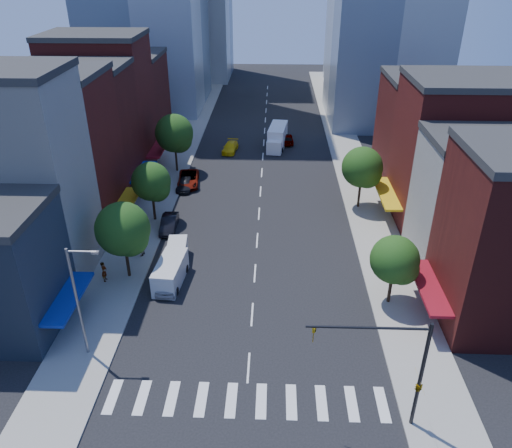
{
  "coord_description": "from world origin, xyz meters",
  "views": [
    {
      "loc": [
        1.51,
        -26.42,
        26.29
      ],
      "look_at": [
        0.08,
        12.4,
        5.0
      ],
      "focal_mm": 35.0,
      "sensor_mm": 36.0,
      "label": 1
    }
  ],
  "objects": [
    {
      "name": "crosswalk",
      "position": [
        0.0,
        -3.0,
        0.01
      ],
      "size": [
        19.0,
        3.0,
        0.01
      ],
      "primitive_type": "cube",
      "color": "silver",
      "rests_on": "ground"
    },
    {
      "name": "cargo_van_near",
      "position": [
        -7.51,
        10.11,
        1.1
      ],
      "size": [
        2.5,
        5.36,
        2.22
      ],
      "rotation": [
        0.0,
        0.0,
        -0.08
      ],
      "color": "silver",
      "rests_on": "ground"
    },
    {
      "name": "parked_car_second",
      "position": [
        -9.5,
        19.94,
        0.74
      ],
      "size": [
        1.74,
        4.54,
        1.48
      ],
      "primitive_type": "imported",
      "rotation": [
        0.0,
        0.0,
        0.04
      ],
      "color": "black",
      "rests_on": "ground"
    },
    {
      "name": "bldg_right_3",
      "position": [
        21.0,
        34.0,
        6.5
      ],
      "size": [
        12.0,
        10.0,
        13.0
      ],
      "primitive_type": "cube",
      "color": "#4B1412",
      "rests_on": "ground"
    },
    {
      "name": "streetlight",
      "position": [
        -11.81,
        1.0,
        5.28
      ],
      "size": [
        2.25,
        0.25,
        9.0
      ],
      "color": "slate",
      "rests_on": "sidewalk_left"
    },
    {
      "name": "bldg_right_2",
      "position": [
        21.0,
        24.0,
        7.5
      ],
      "size": [
        12.0,
        10.0,
        15.0
      ],
      "primitive_type": "cube",
      "color": "#5A1615",
      "rests_on": "ground"
    },
    {
      "name": "bldg_left_5",
      "position": [
        -21.0,
        47.0,
        6.5
      ],
      "size": [
        12.0,
        10.0,
        13.0
      ],
      "primitive_type": "cube",
      "color": "#4B1412",
      "rests_on": "ground"
    },
    {
      "name": "bldg_left_4",
      "position": [
        -21.0,
        37.5,
        8.5
      ],
      "size": [
        12.0,
        9.0,
        17.0
      ],
      "primitive_type": "cube",
      "color": "#5A1615",
      "rests_on": "ground"
    },
    {
      "name": "parked_car_third",
      "position": [
        -9.26,
        31.74,
        0.77
      ],
      "size": [
        3.1,
        5.76,
        1.54
      ],
      "primitive_type": "imported",
      "rotation": [
        0.0,
        0.0,
        0.1
      ],
      "color": "#999999",
      "rests_on": "ground"
    },
    {
      "name": "tree_left_near",
      "position": [
        -11.35,
        10.92,
        4.87
      ],
      "size": [
        4.8,
        4.8,
        7.3
      ],
      "color": "black",
      "rests_on": "sidewalk_left"
    },
    {
      "name": "cargo_van_far",
      "position": [
        -7.49,
        13.35,
        0.93
      ],
      "size": [
        2.14,
        4.57,
        1.89
      ],
      "rotation": [
        0.0,
        0.0,
        0.08
      ],
      "color": "silver",
      "rests_on": "ground"
    },
    {
      "name": "traffic_car_far",
      "position": [
        3.65,
        47.95,
        0.76
      ],
      "size": [
        2.01,
        4.55,
        1.52
      ],
      "primitive_type": "imported",
      "rotation": [
        0.0,
        0.0,
        3.19
      ],
      "color": "#999999",
      "rests_on": "ground"
    },
    {
      "name": "bldg_left_2",
      "position": [
        -21.0,
        20.5,
        8.0
      ],
      "size": [
        12.0,
        9.0,
        16.0
      ],
      "primitive_type": "cube",
      "color": "#5A1615",
      "rests_on": "ground"
    },
    {
      "name": "taxi",
      "position": [
        -4.91,
        43.88,
        0.67
      ],
      "size": [
        2.41,
        4.84,
        1.35
      ],
      "primitive_type": "imported",
      "rotation": [
        0.0,
        0.0,
        -0.11
      ],
      "color": "yellow",
      "rests_on": "ground"
    },
    {
      "name": "bldg_left_3",
      "position": [
        -21.0,
        29.0,
        7.5
      ],
      "size": [
        12.0,
        8.0,
        15.0
      ],
      "primitive_type": "cube",
      "color": "#4B1412",
      "rests_on": "ground"
    },
    {
      "name": "sidewalk_left",
      "position": [
        -12.5,
        40.0,
        0.07
      ],
      "size": [
        5.0,
        120.0,
        0.15
      ],
      "primitive_type": "cube",
      "color": "gray",
      "rests_on": "ground"
    },
    {
      "name": "pedestrian_near",
      "position": [
        -13.46,
        10.15,
        1.11
      ],
      "size": [
        0.48,
        0.71,
        1.92
      ],
      "primitive_type": "imported",
      "rotation": [
        0.0,
        0.0,
        1.6
      ],
      "color": "#999999",
      "rests_on": "sidewalk_left"
    },
    {
      "name": "tree_right_far",
      "position": [
        11.65,
        25.92,
        4.86
      ],
      "size": [
        4.6,
        4.6,
        7.2
      ],
      "color": "black",
      "rests_on": "sidewalk_right"
    },
    {
      "name": "box_truck",
      "position": [
        2.06,
        46.28,
        1.48
      ],
      "size": [
        3.24,
        8.0,
        3.13
      ],
      "rotation": [
        0.0,
        0.0,
        -0.13
      ],
      "color": "white",
      "rests_on": "ground"
    },
    {
      "name": "parked_car_rear",
      "position": [
        -9.5,
        30.51,
        0.64
      ],
      "size": [
        1.87,
        4.45,
        1.28
      ],
      "primitive_type": "imported",
      "rotation": [
        0.0,
        0.0,
        -0.02
      ],
      "color": "black",
      "rests_on": "ground"
    },
    {
      "name": "pedestrian_far",
      "position": [
        -11.19,
        14.45,
        0.94
      ],
      "size": [
        0.74,
        0.88,
        1.58
      ],
      "primitive_type": "imported",
      "rotation": [
        0.0,
        0.0,
        -1.78
      ],
      "color": "#999999",
      "rests_on": "sidewalk_left"
    },
    {
      "name": "sidewalk_right",
      "position": [
        12.5,
        40.0,
        0.07
      ],
      "size": [
        5.0,
        120.0,
        0.15
      ],
      "primitive_type": "cube",
      "color": "gray",
      "rests_on": "ground"
    },
    {
      "name": "tree_left_mid",
      "position": [
        -11.35,
        21.92,
        4.53
      ],
      "size": [
        4.2,
        4.2,
        6.65
      ],
      "color": "black",
      "rests_on": "sidewalk_left"
    },
    {
      "name": "tree_right_near",
      "position": [
        11.65,
        7.92,
        4.19
      ],
      "size": [
        4.0,
        4.0,
        6.2
      ],
      "color": "black",
      "rests_on": "sidewalk_right"
    },
    {
      "name": "ground",
      "position": [
        0.0,
        0.0,
        0.0
      ],
      "size": [
        220.0,
        220.0,
        0.0
      ],
      "primitive_type": "plane",
      "color": "black",
      "rests_on": "ground"
    },
    {
      "name": "parked_car_front",
      "position": [
        -7.5,
        9.69,
        0.81
      ],
      "size": [
        2.01,
        4.78,
        1.61
      ],
      "primitive_type": "imported",
      "rotation": [
        0.0,
        0.0,
        -0.02
      ],
      "color": "#ACABB0",
      "rests_on": "ground"
    },
    {
      "name": "traffic_car_oncoming",
      "position": [
        1.5,
        46.15,
        0.68
      ],
      "size": [
        1.75,
        4.22,
        1.36
      ],
      "primitive_type": "imported",
      "rotation": [
        0.0,
        0.0,
        3.22
      ],
      "color": "black",
      "rests_on": "ground"
    },
    {
      "name": "tree_left_far",
      "position": [
        -11.35,
        35.92,
        5.2
      ],
      "size": [
        5.0,
        5.0,
        7.75
      ],
      "color": "black",
      "rests_on": "sidewalk_left"
    },
    {
      "name": "bldg_right_1",
      "position": [
        21.0,
        15.0,
        6.0
      ],
      "size": [
        12.0,
        8.0,
        12.0
      ],
      "primitive_type": "cube",
      "color": "beige",
      "rests_on": "ground"
    },
    {
      "name": "bldg_left_1",
      "position": [
        -21.0,
        12.0,
        9.0
      ],
      "size": [
        12.0,
        8.0,
        18.0
      ],
      "primitive_type": "cube",
      "color": "beige",
      "rests_on": "ground"
    },
    {
      "name": "traffic_signal",
      "position": [
        9.94,
        -4.5,
        4.16
      ],
      "size": [
        7.24,
        2.24,
        8.0
      ],
      "color": "black",
      "rests_on": "sidewalk_right"
    }
  ]
}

